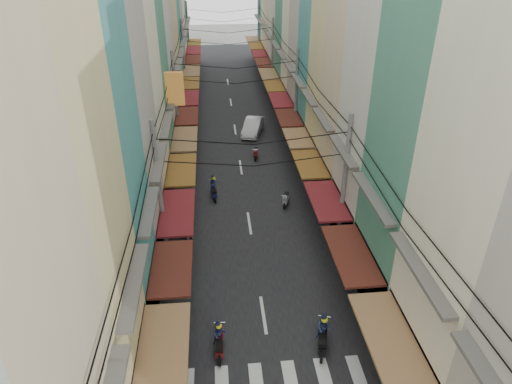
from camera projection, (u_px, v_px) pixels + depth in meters
ground at (259, 287)px, 23.57m from camera, size 160.00×160.00×0.00m
road at (236, 138)px, 40.90m from camera, size 10.00×80.00×0.02m
sidewalk_left at (163, 140)px, 40.34m from camera, size 3.00×80.00×0.06m
sidewalk_right at (308, 135)px, 41.43m from camera, size 3.00×80.00×0.06m
building_row_left at (125, 33)px, 32.45m from camera, size 7.80×67.67×23.70m
building_row_right at (343, 35)px, 33.86m from camera, size 7.80×68.98×22.59m
utility_poles at (238, 81)px, 33.34m from camera, size 10.20×66.13×8.20m
white_car at (253, 134)px, 41.76m from camera, size 5.17×3.13×1.71m
bicycle at (379, 299)px, 22.79m from camera, size 1.72×0.88×1.13m
moving_scooters at (231, 230)px, 27.12m from camera, size 6.88×27.21×1.99m
parked_scooters at (370, 340)px, 19.85m from camera, size 12.77×14.75×0.98m
pedestrians at (168, 269)px, 23.24m from camera, size 13.22×24.51×2.18m
market_umbrella at (372, 260)px, 22.47m from camera, size 2.04×2.04×2.15m
traffic_sign at (373, 250)px, 22.98m from camera, size 0.10×0.61×2.77m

